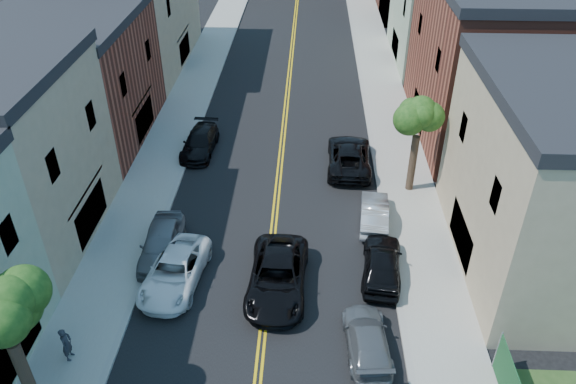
# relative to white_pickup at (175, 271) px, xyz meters

# --- Properties ---
(sidewalk_left) EXTENTS (3.20, 100.00, 0.15)m
(sidewalk_left) POSITION_rel_white_pickup_xyz_m (-3.48, 18.53, -0.66)
(sidewalk_left) COLOR gray
(sidewalk_left) RESTS_ON ground
(sidewalk_right) EXTENTS (3.20, 100.00, 0.15)m
(sidewalk_right) POSITION_rel_white_pickup_xyz_m (12.32, 18.53, -0.66)
(sidewalk_right) COLOR gray
(sidewalk_right) RESTS_ON ground
(curb_left) EXTENTS (0.30, 100.00, 0.15)m
(curb_left) POSITION_rel_white_pickup_xyz_m (-1.73, 18.53, -0.66)
(curb_left) COLOR gray
(curb_left) RESTS_ON ground
(curb_right) EXTENTS (0.30, 100.00, 0.15)m
(curb_right) POSITION_rel_white_pickup_xyz_m (10.57, 18.53, -0.66)
(curb_right) COLOR gray
(curb_right) RESTS_ON ground
(bldg_left_brick) EXTENTS (9.00, 12.00, 8.00)m
(bldg_left_brick) POSITION_rel_white_pickup_xyz_m (-9.58, 14.53, 3.27)
(bldg_left_brick) COLOR brown
(bldg_left_brick) RESTS_ON ground
(bldg_left_tan_far) EXTENTS (9.00, 16.00, 9.50)m
(bldg_left_tan_far) POSITION_rel_white_pickup_xyz_m (-9.58, 28.53, 4.02)
(bldg_left_tan_far) COLOR #998466
(bldg_left_tan_far) RESTS_ON ground
(bldg_right_tan) EXTENTS (9.00, 12.00, 9.00)m
(bldg_right_tan) POSITION_rel_white_pickup_xyz_m (18.42, 2.53, 3.77)
(bldg_right_tan) COLOR #998466
(bldg_right_tan) RESTS_ON ground
(bldg_right_brick) EXTENTS (9.00, 14.00, 10.00)m
(bldg_right_brick) POSITION_rel_white_pickup_xyz_m (18.42, 16.53, 4.27)
(bldg_right_brick) COLOR brown
(bldg_right_brick) RESTS_ON ground
(bldg_right_palegrn) EXTENTS (9.00, 12.00, 8.50)m
(bldg_right_palegrn) POSITION_rel_white_pickup_xyz_m (18.42, 30.53, 3.52)
(bldg_right_palegrn) COLOR gray
(bldg_right_palegrn) RESTS_ON ground
(tree_right_far) EXTENTS (4.40, 4.40, 8.03)m
(tree_right_far) POSITION_rel_white_pickup_xyz_m (12.34, 8.53, 5.03)
(tree_right_far) COLOR #332719
(tree_right_far) RESTS_ON sidewalk_right
(white_pickup) EXTENTS (3.00, 5.50, 1.46)m
(white_pickup) POSITION_rel_white_pickup_xyz_m (0.00, 0.00, 0.00)
(white_pickup) COLOR white
(white_pickup) RESTS_ON ground
(grey_car_left) EXTENTS (2.09, 4.83, 1.62)m
(grey_car_left) POSITION_rel_white_pickup_xyz_m (-1.08, 1.98, 0.08)
(grey_car_left) COLOR slate
(grey_car_left) RESTS_ON ground
(black_car_left) EXTENTS (2.20, 4.93, 1.40)m
(black_car_left) POSITION_rel_white_pickup_xyz_m (-1.01, 12.66, -0.03)
(black_car_left) COLOR black
(black_car_left) RESTS_ON ground
(grey_car_right) EXTENTS (2.08, 4.49, 1.27)m
(grey_car_right) POSITION_rel_white_pickup_xyz_m (8.86, -3.73, -0.10)
(grey_car_right) COLOR #54575B
(grey_car_right) RESTS_ON ground
(black_car_right) EXTENTS (2.38, 4.80, 1.57)m
(black_car_right) POSITION_rel_white_pickup_xyz_m (9.92, 0.94, 0.05)
(black_car_right) COLOR black
(black_car_right) RESTS_ON ground
(silver_car_right) EXTENTS (1.83, 4.30, 1.38)m
(silver_car_right) POSITION_rel_white_pickup_xyz_m (9.92, 5.16, -0.04)
(silver_car_right) COLOR #A8AAB0
(silver_car_right) RESTS_ON ground
(dark_car_right_far) EXTENTS (2.84, 5.84, 1.60)m
(dark_car_right_far) POSITION_rel_white_pickup_xyz_m (8.82, 11.13, 0.07)
(dark_car_right_far) COLOR black
(dark_car_right_far) RESTS_ON ground
(black_suv_lane) EXTENTS (2.89, 5.91, 1.62)m
(black_suv_lane) POSITION_rel_white_pickup_xyz_m (4.92, -0.26, 0.08)
(black_suv_lane) COLOR black
(black_suv_lane) RESTS_ON ground
(pedestrian_left) EXTENTS (0.40, 0.60, 1.62)m
(pedestrian_left) POSITION_rel_white_pickup_xyz_m (-3.39, -4.75, 0.23)
(pedestrian_left) COLOR #292A31
(pedestrian_left) RESTS_ON sidewalk_left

